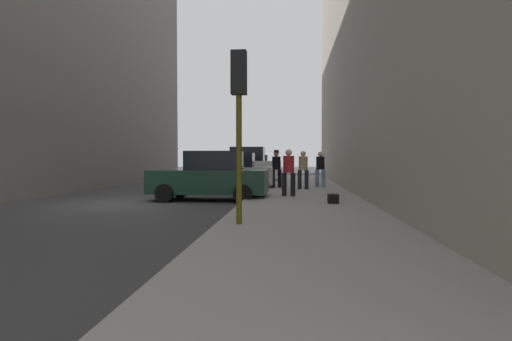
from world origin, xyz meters
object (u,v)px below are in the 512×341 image
Objects in this scene: parked_silver_sedan at (231,172)px; pedestrian_in_jeans at (320,167)px; fire_hydrant at (265,183)px; traffic_light at (239,99)px; pedestrian_in_red_jacket at (289,170)px; parked_white_van at (245,166)px; pedestrian_with_fedora at (276,167)px; pedestrian_in_tan_coat at (303,168)px; duffel_bag at (333,199)px; parked_dark_green_sedan at (210,177)px; parked_red_hatchback at (253,167)px.

parked_silver_sedan is 4.33m from pedestrian_in_jeans.
fire_hydrant is 0.41× the size of pedestrian_in_jeans.
traffic_light reaches higher than parked_silver_sedan.
pedestrian_in_jeans and pedestrian_in_red_jacket have the same top height.
parked_white_van is 2.60× the size of pedestrian_with_fedora.
pedestrian_in_jeans is (0.86, 1.37, 0.00)m from pedestrian_in_tan_coat.
traffic_light is 8.18× the size of duffel_bag.
parked_dark_green_sedan is at bearing -174.03° from pedestrian_in_red_jacket.
fire_hydrant is 0.41× the size of pedestrian_in_red_jacket.
parked_white_van reaches higher than parked_silver_sedan.
fire_hydrant is 3.59m from pedestrian_in_jeans.
parked_silver_sedan is 1.01× the size of parked_red_hatchback.
parked_white_van is at bearing 109.48° from pedestrian_with_fedora.
pedestrian_in_red_jacket is (-0.62, -3.44, 0.00)m from pedestrian_in_tan_coat.
parked_silver_sedan and parked_red_hatchback have the same top height.
parked_silver_sedan is at bearing -90.00° from parked_red_hatchback.
pedestrian_in_jeans is (2.46, 11.13, -1.65)m from traffic_light.
parked_white_van is 2.70× the size of pedestrian_in_jeans.
pedestrian_in_red_jacket is at bearing 5.97° from parked_dark_green_sedan.
pedestrian_in_red_jacket reaches higher than parked_silver_sedan.
duffel_bag is at bearing -82.34° from pedestrian_in_tan_coat.
duffel_bag is (1.38, -2.21, -0.81)m from pedestrian_in_red_jacket.
parked_silver_sedan reaches higher than duffel_bag.
parked_dark_green_sedan is 2.39× the size of pedestrian_with_fedora.
parked_dark_green_sedan is at bearing 107.09° from traffic_light.
parked_red_hatchback is 2.46× the size of pedestrian_in_red_jacket.
pedestrian_with_fedora reaches higher than pedestrian_in_tan_coat.
duffel_bag is at bearing -71.78° from parked_white_van.
pedestrian_with_fedora reaches higher than parked_red_hatchback.
parked_white_van is at bearing 108.22° from duffel_bag.
pedestrian_in_red_jacket is at bearing 122.01° from duffel_bag.
pedestrian_with_fedora is 4.37m from pedestrian_in_red_jacket.
parked_red_hatchback is at bearing 100.94° from pedestrian_with_fedora.
traffic_light is 11.52m from pedestrian_in_jeans.
pedestrian_in_jeans is at bearing -68.55° from parked_red_hatchback.
parked_dark_green_sedan reaches higher than fire_hydrant.
traffic_light is 10.03m from pedestrian_in_tan_coat.
traffic_light is 10.78m from pedestrian_with_fedora.
parked_silver_sedan is 2.47× the size of pedestrian_in_tan_coat.
pedestrian_with_fedora is (0.41, 2.01, 0.64)m from fire_hydrant.
pedestrian_in_red_jacket is at bearing 81.18° from traffic_light.
traffic_light reaches higher than pedestrian_in_tan_coat.
parked_red_hatchback is 11.68m from pedestrian_with_fedora.
parked_red_hatchback is at bearing 100.17° from pedestrian_in_red_jacket.
parked_red_hatchback is 1.17× the size of traffic_light.
parked_white_van is at bearing 90.00° from parked_silver_sedan.
duffel_bag is at bearing -73.00° from pedestrian_with_fedora.
pedestrian_in_red_jacket is (-1.48, -4.81, 0.00)m from pedestrian_in_jeans.
pedestrian_with_fedora is at bearing -70.52° from parked_white_van.
parked_white_van is 5.20m from parked_red_hatchback.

